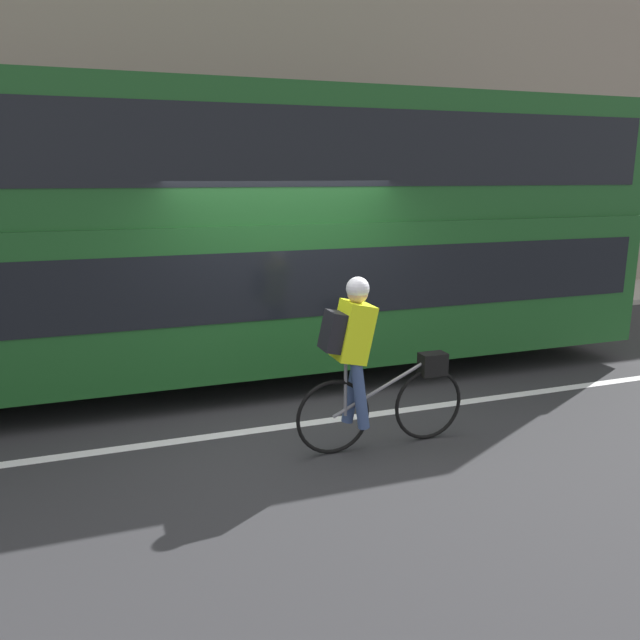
# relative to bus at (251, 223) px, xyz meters

# --- Properties ---
(ground_plane) EXTENTS (80.00, 80.00, 0.00)m
(ground_plane) POSITION_rel_bus_xyz_m (0.07, -1.72, -1.97)
(ground_plane) COLOR #2D2D30
(road_center_line) EXTENTS (50.00, 0.14, 0.01)m
(road_center_line) POSITION_rel_bus_xyz_m (0.07, -1.83, -1.97)
(road_center_line) COLOR silver
(road_center_line) RESTS_ON ground_plane
(sidewalk_curb) EXTENTS (60.00, 1.89, 0.11)m
(sidewalk_curb) POSITION_rel_bus_xyz_m (0.07, 2.77, -1.92)
(sidewalk_curb) COLOR #A8A399
(sidewalk_curb) RESTS_ON ground_plane
(building_facade) EXTENTS (60.00, 0.30, 7.96)m
(building_facade) POSITION_rel_bus_xyz_m (0.07, 3.86, 2.01)
(building_facade) COLOR gray
(building_facade) RESTS_ON ground_plane
(bus) EXTENTS (10.08, 2.44, 3.52)m
(bus) POSITION_rel_bus_xyz_m (0.00, 0.00, 0.00)
(bus) COLOR black
(bus) RESTS_ON ground_plane
(cyclist_on_bike) EXTENTS (1.72, 0.32, 1.67)m
(cyclist_on_bike) POSITION_rel_bus_xyz_m (0.45, -2.59, -1.08)
(cyclist_on_bike) COLOR black
(cyclist_on_bike) RESTS_ON ground_plane
(trash_bin) EXTENTS (0.45, 0.45, 0.99)m
(trash_bin) POSITION_rel_bus_xyz_m (-0.12, 2.67, -1.37)
(trash_bin) COLOR #515156
(trash_bin) RESTS_ON sidewalk_curb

